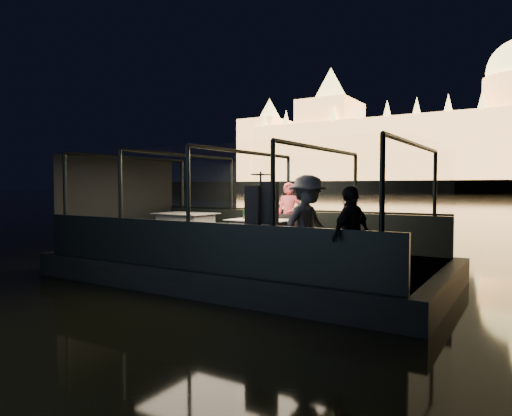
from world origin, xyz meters
The scene contains 28 objects.
river_water centered at (0.00, 80.00, 0.00)m, with size 500.00×500.00×0.00m, color black.
boat_hull centered at (0.00, 0.00, 0.00)m, with size 8.60×4.40×1.00m, color black.
boat_deck centered at (0.00, 0.00, 0.48)m, with size 8.00×4.00×0.04m, color black.
gunwale_port centered at (0.00, 2.00, 0.95)m, with size 8.00×0.08×0.90m, color black.
gunwale_starboard centered at (0.00, -2.00, 0.95)m, with size 8.00×0.08×0.90m, color black.
cabin_glass_port centered at (0.00, 2.00, 2.10)m, with size 8.00×0.02×1.40m, color #99B2B2, non-canonical shape.
cabin_glass_starboard centered at (0.00, -2.00, 2.10)m, with size 8.00×0.02×1.40m, color #99B2B2, non-canonical shape.
cabin_roof_glass centered at (0.00, 0.00, 2.80)m, with size 8.00×4.00×0.02m, color #99B2B2, non-canonical shape.
end_wall_fore centered at (-4.00, 0.00, 1.65)m, with size 0.02×4.00×2.30m, color black, non-canonical shape.
end_wall_aft centered at (4.00, 0.00, 1.65)m, with size 0.02×4.00×2.30m, color black, non-canonical shape.
canopy_ribs centered at (0.00, 0.00, 1.65)m, with size 8.00×4.00×2.30m, color black, non-canonical shape.
dining_table_central centered at (-0.05, 0.69, 0.89)m, with size 1.45×1.05×0.77m, color white.
dining_table_aft centered at (-2.64, 1.03, 0.89)m, with size 1.56×1.13×0.83m, color silver.
chair_port_left centered at (-0.34, 1.14, 0.95)m, with size 0.44×0.44×0.95m, color black.
chair_port_right centered at (0.27, 1.19, 0.95)m, with size 0.40×0.40×0.86m, color black.
coat_stand centered at (1.31, -1.58, 1.40)m, with size 0.50×0.40×1.81m, color black, non-canonical shape.
person_woman_coral centered at (0.24, 1.58, 1.25)m, with size 0.59×0.40×1.65m, color #DF515E.
person_man_maroon centered at (-0.27, 1.58, 1.25)m, with size 0.71×0.55×1.48m, color #391410.
passenger_stripe centered at (2.16, -1.43, 1.35)m, with size 1.13×0.64×1.74m, color silver.
passenger_dark centered at (3.05, -1.73, 1.35)m, with size 0.92×0.39×1.56m, color black.
wine_bottle centered at (-0.53, 0.72, 1.42)m, with size 0.06×0.06×0.29m, color #133419.
bread_basket centered at (-0.48, 0.78, 1.31)m, with size 0.21×0.21×0.08m, color olive.
amber_candle centered at (0.09, 0.82, 1.31)m, with size 0.06×0.06×0.08m, color #EB953A.
plate_near centered at (0.37, 0.53, 1.27)m, with size 0.26×0.26×0.02m, color silver.
plate_far centered at (-0.40, 0.94, 1.27)m, with size 0.22×0.22×0.01m, color white.
wine_glass_white centered at (-0.42, 0.65, 1.36)m, with size 0.07×0.07×0.21m, color silver, non-canonical shape.
wine_glass_red centered at (0.16, 0.95, 1.36)m, with size 0.07×0.07×0.20m, color silver, non-canonical shape.
wine_glass_empty centered at (0.08, 0.60, 1.36)m, with size 0.06×0.06×0.19m, color silver, non-canonical shape.
Camera 1 is at (5.48, -8.51, 2.04)m, focal length 32.00 mm.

